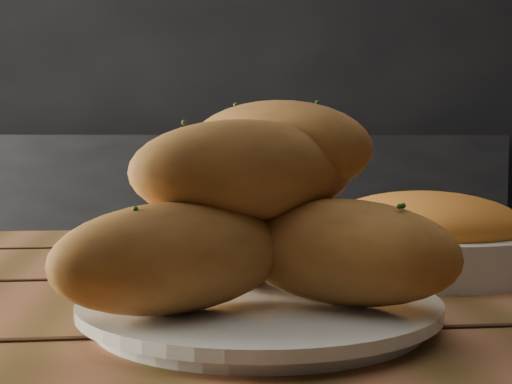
# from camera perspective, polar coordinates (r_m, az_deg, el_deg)

# --- Properties ---
(back_wall) EXTENTS (4.00, 0.04, 2.70)m
(back_wall) POSITION_cam_1_polar(r_m,az_deg,el_deg) (3.19, -9.40, 12.54)
(back_wall) COLOR black
(back_wall) RESTS_ON ground
(counter) EXTENTS (2.80, 0.60, 0.90)m
(counter) POSITION_cam_1_polar(r_m,az_deg,el_deg) (2.89, -9.50, -4.48)
(counter) COLOR black
(counter) RESTS_ON ground
(plate) EXTENTS (0.25, 0.25, 0.02)m
(plate) POSITION_cam_1_polar(r_m,az_deg,el_deg) (0.50, 0.26, -9.37)
(plate) COLOR silver
(plate) RESTS_ON table
(bread_rolls) EXTENTS (0.29, 0.24, 0.14)m
(bread_rolls) POSITION_cam_1_polar(r_m,az_deg,el_deg) (0.49, 0.03, -1.68)
(bread_rolls) COLOR #B87433
(bread_rolls) RESTS_ON plate
(skillet) EXTENTS (0.42, 0.28, 0.05)m
(skillet) POSITION_cam_1_polar(r_m,az_deg,el_deg) (0.86, 1.87, -2.78)
(skillet) COLOR black
(skillet) RESTS_ON table
(bowl) EXTENTS (0.22, 0.22, 0.08)m
(bowl) POSITION_cam_1_polar(r_m,az_deg,el_deg) (0.71, 13.27, -3.51)
(bowl) COLOR white
(bowl) RESTS_ON table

